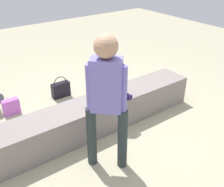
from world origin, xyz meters
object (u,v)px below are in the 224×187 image
Objects in this scene: child_seated at (117,81)px; cake_plate at (104,101)px; adult_standing at (106,93)px; water_bottle_near_gift at (17,129)px; party_cup_red at (112,85)px; handbag_black_leather at (61,89)px; gift_bag at (11,107)px.

child_seated is 0.33m from cake_plate.
adult_standing is 6.45× the size of water_bottle_near_gift.
cake_plate is 1.32m from party_cup_red.
adult_standing is 0.81m from cake_plate.
child_seated is at bearing -21.59° from water_bottle_near_gift.
child_seated is at bearing 45.80° from adult_standing.
party_cup_red is (1.18, 1.51, -0.86)m from adult_standing.
handbag_black_leather reaches higher than party_cup_red.
party_cup_red is (1.82, 0.39, -0.05)m from water_bottle_near_gift.
handbag_black_leather is at bearing 3.46° from gift_bag.
handbag_black_leather is at bearing 33.48° from water_bottle_near_gift.
adult_standing reaches higher than cake_plate.
gift_bag is (-0.53, 1.70, -0.79)m from adult_standing.
child_seated is at bearing -43.28° from gift_bag.
water_bottle_near_gift is 0.65× the size of handbag_black_leather.
gift_bag is at bearing 136.72° from child_seated.
child_seated is 0.92m from adult_standing.
gift_bag is 1.72m from party_cup_red.
cake_plate is at bearing -52.14° from gift_bag.
child_seated is at bearing 13.36° from cake_plate.
adult_standing is 6.77× the size of cake_plate.
handbag_black_leather is (0.84, 0.05, 0.01)m from gift_bag.
gift_bag reaches higher than party_cup_red.
gift_bag is at bearing 127.86° from cake_plate.
adult_standing is 1.94m from handbag_black_leather.
party_cup_red is (1.71, -0.19, -0.07)m from gift_bag.
child_seated reaches higher than handbag_black_leather.
party_cup_red is at bearing 52.08° from adult_standing.
party_cup_red is (0.83, 0.95, -0.39)m from cake_plate.
cake_plate is at bearing -166.64° from child_seated.
adult_standing is at bearing -72.68° from gift_bag.
water_bottle_near_gift is at bearing -100.97° from gift_bag.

